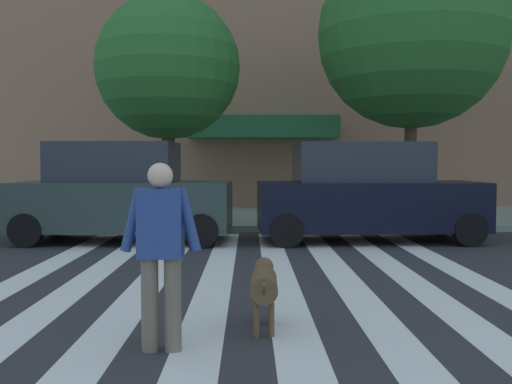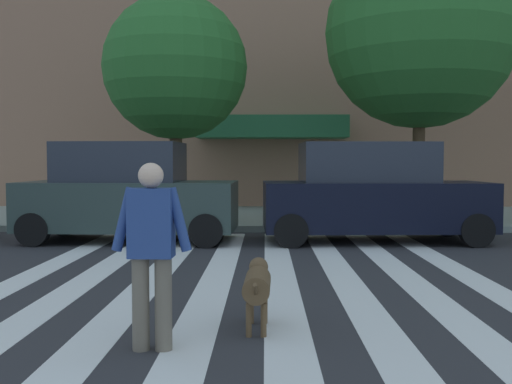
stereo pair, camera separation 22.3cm
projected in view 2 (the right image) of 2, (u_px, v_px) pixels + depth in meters
The scene contains 9 objects.
ground_plane at pixel (131, 311), 6.46m from camera, with size 160.00×160.00×0.00m, color #2B2B2D.
sidewalk_far at pixel (213, 217), 16.66m from camera, with size 80.00×6.00×0.15m, color gray.
crosswalk_stripes at pixel (244, 311), 6.44m from camera, with size 6.75×13.84×0.01m.
parked_car_behind_first at pixel (127, 194), 12.10m from camera, with size 4.41×2.02×2.04m.
parked_car_third_in_line at pixel (372, 194), 12.02m from camera, with size 4.60×2.01×2.03m.
street_tree_nearest at pixel (175, 68), 14.47m from camera, with size 3.55×3.55×5.60m.
street_tree_middle at pixel (420, 34), 14.26m from camera, with size 4.62×4.62×6.93m.
pedestrian_dog_walker at pixel (152, 245), 5.09m from camera, with size 0.70×0.25×1.64m.
dog_on_leash at pixel (257, 284), 5.78m from camera, with size 0.28×1.06×0.65m.
Camera 2 is at (1.48, 0.86, 1.65)m, focal length 41.21 mm.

